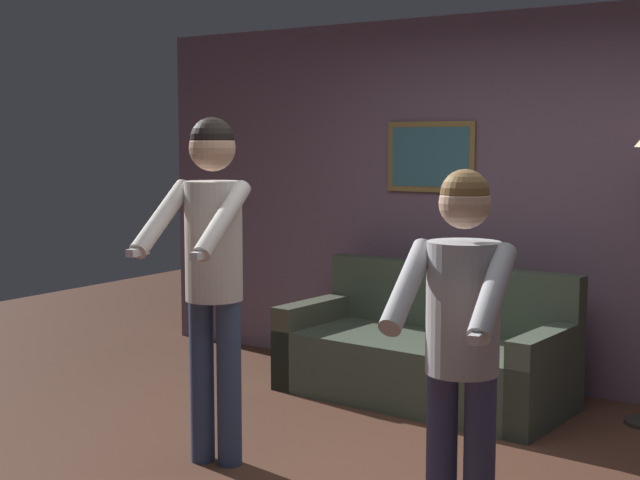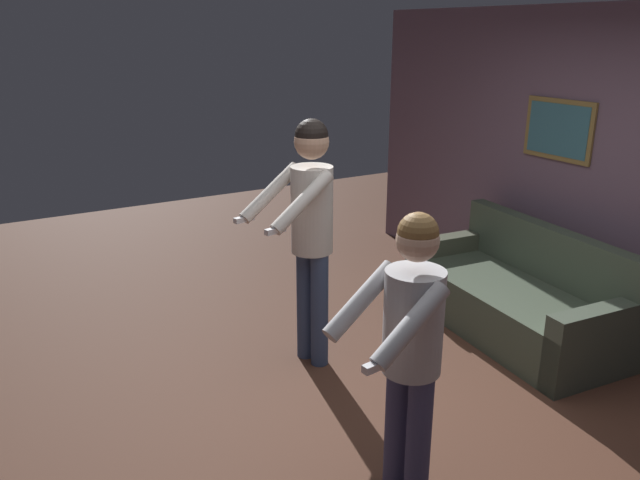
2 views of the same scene
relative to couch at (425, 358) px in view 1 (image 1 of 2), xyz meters
The scene contains 4 objects.
back_wall_assembly 1.33m from the couch, 50.34° to the left, with size 6.40×0.10×2.60m.
couch is the anchor object (origin of this frame).
person_standing_left 1.95m from the couch, 103.52° to the right, with size 0.53×0.72×1.83m.
person_standing_right 2.37m from the couch, 60.82° to the right, with size 0.48×0.60×1.59m.
Camera 1 is at (2.00, -3.74, 1.69)m, focal length 50.00 mm.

